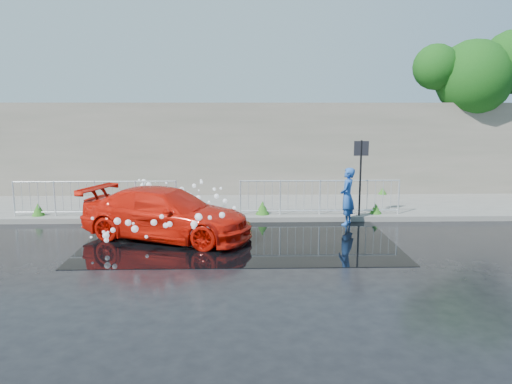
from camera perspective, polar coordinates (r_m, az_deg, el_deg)
ground at (r=12.51m, az=-4.15°, el=-6.58°), size 90.00×90.00×0.00m
pavement at (r=17.34m, az=-3.44°, el=-1.69°), size 30.00×4.00×0.15m
curb at (r=15.39m, az=-3.67°, el=-3.15°), size 30.00×0.25×0.16m
retaining_wall at (r=19.27m, az=-3.29°, el=4.95°), size 30.00×0.60×3.50m
puddle at (r=13.46m, az=-1.83°, el=-5.35°), size 8.00×5.00×0.01m
sign_post at (r=15.63m, az=11.88°, el=2.98°), size 0.45×0.06×2.50m
tree at (r=21.53m, az=24.43°, el=12.37°), size 5.10×2.91×6.42m
railing_left at (r=16.24m, az=-17.90°, el=-0.56°), size 5.05×0.05×1.10m
railing_right at (r=15.78m, az=7.30°, el=-0.46°), size 5.05×0.05×1.10m
weeds at (r=16.69m, az=-4.95°, el=-1.27°), size 12.17×3.93×0.42m
water_spray at (r=14.20m, az=-10.02°, el=-1.71°), size 3.58×5.68×1.13m
red_car at (r=13.58m, az=-10.20°, el=-2.45°), size 5.04×3.43×1.36m
person at (r=15.12m, az=10.39°, el=-0.50°), size 0.63×0.74×1.72m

